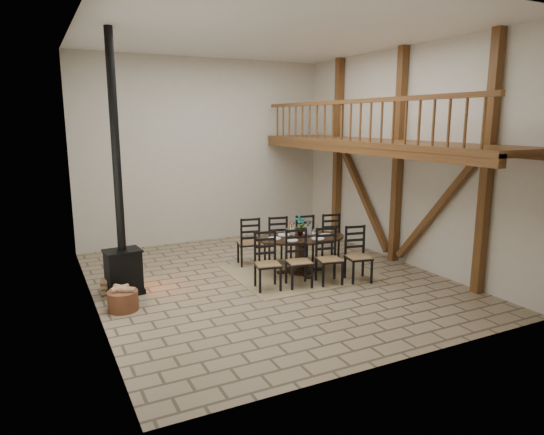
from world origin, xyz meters
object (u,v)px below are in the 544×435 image
log_basket (123,300)px  log_stack (109,287)px  wood_stove (122,239)px  dining_table (301,255)px

log_basket → log_stack: log_basket is taller
wood_stove → log_basket: wood_stove is taller
wood_stove → log_basket: (-0.18, -0.86, -0.92)m
wood_stove → log_basket: bearing=-107.2°
dining_table → log_basket: dining_table is taller
log_basket → log_stack: (-0.11, 0.93, -0.04)m
dining_table → wood_stove: (-3.76, 0.38, 0.71)m
dining_table → log_stack: dining_table is taller
wood_stove → dining_table: bearing=-11.4°
dining_table → log_basket: (-3.94, -0.47, -0.21)m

